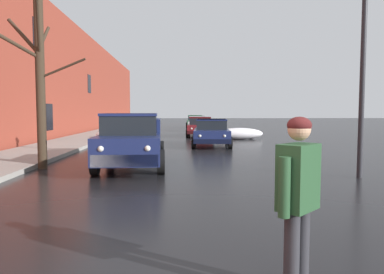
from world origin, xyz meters
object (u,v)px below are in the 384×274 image
at_px(sedan_maroon_parked_kerbside_mid, 200,126).
at_px(sedan_green_queued_behind_truck, 195,121).
at_px(street_lamp_post, 363,49).
at_px(sedan_darkblue_parked_kerbside_close, 211,132).
at_px(pickup_truck_darkblue_approaching_near_lane, 132,140).
at_px(pedestrian_with_coffee, 298,192).
at_px(bare_tree_second_along_sidewalk, 38,74).
at_px(sedan_silver_parked_far_down_block, 197,123).

xyz_separation_m(sedan_maroon_parked_kerbside_mid, sedan_green_queued_behind_truck, (0.33, 14.05, -0.00)).
bearing_deg(sedan_green_queued_behind_truck, sedan_maroon_parked_kerbside_mid, -91.33).
relative_size(sedan_maroon_parked_kerbside_mid, sedan_green_queued_behind_truck, 1.02).
bearing_deg(street_lamp_post, sedan_green_queued_behind_truck, 95.42).
xyz_separation_m(sedan_darkblue_parked_kerbside_close, sedan_green_queued_behind_truck, (0.25, 21.47, 0.00)).
bearing_deg(sedan_maroon_parked_kerbside_mid, street_lamp_post, -78.98).
height_order(pickup_truck_darkblue_approaching_near_lane, pedestrian_with_coffee, same).
relative_size(sedan_maroon_parked_kerbside_mid, pedestrian_with_coffee, 2.49).
xyz_separation_m(bare_tree_second_along_sidewalk, street_lamp_post, (9.31, -1.99, 0.49)).
relative_size(bare_tree_second_along_sidewalk, pickup_truck_darkblue_approaching_near_lane, 1.03).
bearing_deg(sedan_green_queued_behind_truck, pickup_truck_darkblue_approaching_near_lane, -97.09).
height_order(sedan_darkblue_parked_kerbside_close, street_lamp_post, street_lamp_post).
bearing_deg(bare_tree_second_along_sidewalk, pedestrian_with_coffee, -56.05).
relative_size(bare_tree_second_along_sidewalk, pedestrian_with_coffee, 3.11).
relative_size(pickup_truck_darkblue_approaching_near_lane, sedan_maroon_parked_kerbside_mid, 1.21).
bearing_deg(pedestrian_with_coffee, sedan_green_queued_behind_truck, 88.56).
height_order(sedan_silver_parked_far_down_block, pedestrian_with_coffee, pedestrian_with_coffee).
xyz_separation_m(sedan_maroon_parked_kerbside_mid, pedestrian_with_coffee, (-0.60, -22.76, 0.28)).
xyz_separation_m(sedan_maroon_parked_kerbside_mid, street_lamp_post, (3.24, -16.64, 2.72)).
relative_size(sedan_green_queued_behind_truck, street_lamp_post, 0.69).
relative_size(sedan_silver_parked_far_down_block, street_lamp_post, 0.71).
xyz_separation_m(sedan_darkblue_parked_kerbside_close, sedan_maroon_parked_kerbside_mid, (-0.07, 7.42, 0.00)).
bearing_deg(sedan_maroon_parked_kerbside_mid, pedestrian_with_coffee, -91.51).
bearing_deg(bare_tree_second_along_sidewalk, pickup_truck_darkblue_approaching_near_lane, 4.44).
xyz_separation_m(sedan_green_queued_behind_truck, street_lamp_post, (2.91, -30.68, 2.72)).
distance_m(sedan_green_queued_behind_truck, pedestrian_with_coffee, 36.82).
height_order(pickup_truck_darkblue_approaching_near_lane, sedan_darkblue_parked_kerbside_close, pickup_truck_darkblue_approaching_near_lane).
height_order(sedan_green_queued_behind_truck, pedestrian_with_coffee, pedestrian_with_coffee).
distance_m(sedan_darkblue_parked_kerbside_close, sedan_maroon_parked_kerbside_mid, 7.42).
relative_size(bare_tree_second_along_sidewalk, sedan_maroon_parked_kerbside_mid, 1.25).
distance_m(sedan_darkblue_parked_kerbside_close, street_lamp_post, 10.12).
distance_m(sedan_darkblue_parked_kerbside_close, pedestrian_with_coffee, 15.36).
bearing_deg(pedestrian_with_coffee, sedan_silver_parked_far_down_block, 88.51).
height_order(pickup_truck_darkblue_approaching_near_lane, street_lamp_post, street_lamp_post).
height_order(bare_tree_second_along_sidewalk, sedan_maroon_parked_kerbside_mid, bare_tree_second_along_sidewalk).
distance_m(sedan_maroon_parked_kerbside_mid, pedestrian_with_coffee, 22.77).
relative_size(sedan_darkblue_parked_kerbside_close, sedan_silver_parked_far_down_block, 0.94).
distance_m(bare_tree_second_along_sidewalk, pedestrian_with_coffee, 9.98).
bearing_deg(pickup_truck_darkblue_approaching_near_lane, sedan_darkblue_parked_kerbside_close, 64.84).
xyz_separation_m(sedan_darkblue_parked_kerbside_close, sedan_silver_parked_far_down_block, (0.11, 14.76, 0.00)).
xyz_separation_m(sedan_green_queued_behind_truck, pedestrian_with_coffee, (-0.92, -36.81, 0.28)).
bearing_deg(street_lamp_post, sedan_darkblue_parked_kerbside_close, 108.95).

